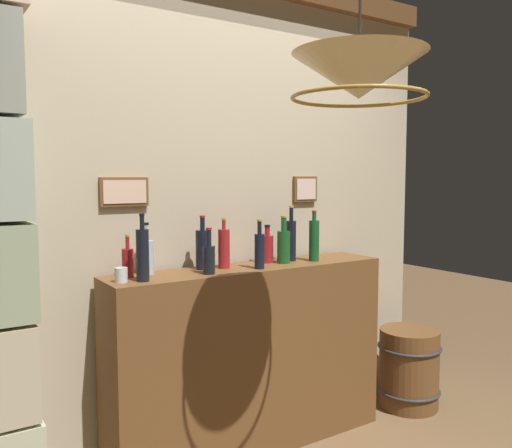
% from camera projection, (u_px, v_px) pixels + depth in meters
% --- Properties ---
extents(panelled_rear_partition, '(3.06, 0.15, 2.84)m').
position_uv_depth(panelled_rear_partition, '(229.00, 193.00, 3.24)').
color(panelled_rear_partition, '#BCAD8E').
rests_on(panelled_rear_partition, ground).
extents(bar_shelf_unit, '(1.71, 0.35, 1.08)m').
position_uv_depth(bar_shelf_unit, '(251.00, 358.00, 3.11)').
color(bar_shelf_unit, brown).
rests_on(bar_shelf_unit, ground).
extents(liquor_bottle_amaro, '(0.06, 0.06, 0.25)m').
position_uv_depth(liquor_bottle_amaro, '(209.00, 258.00, 2.82)').
color(liquor_bottle_amaro, black).
rests_on(liquor_bottle_amaro, bar_shelf_unit).
extents(liquor_bottle_rum, '(0.07, 0.07, 0.29)m').
position_uv_depth(liquor_bottle_rum, '(224.00, 248.00, 3.00)').
color(liquor_bottle_rum, maroon).
rests_on(liquor_bottle_rum, bar_shelf_unit).
extents(liquor_bottle_mezcal, '(0.08, 0.08, 0.30)m').
position_uv_depth(liquor_bottle_mezcal, '(203.00, 249.00, 2.97)').
color(liquor_bottle_mezcal, black).
rests_on(liquor_bottle_mezcal, bar_shelf_unit).
extents(liquor_bottle_tequila, '(0.07, 0.07, 0.23)m').
position_uv_depth(liquor_bottle_tequila, '(267.00, 248.00, 3.20)').
color(liquor_bottle_tequila, maroon).
rests_on(liquor_bottle_tequila, bar_shelf_unit).
extents(liquor_bottle_sherry, '(0.06, 0.06, 0.34)m').
position_uv_depth(liquor_bottle_sherry, '(143.00, 254.00, 2.62)').
color(liquor_bottle_sherry, black).
rests_on(liquor_bottle_sherry, bar_shelf_unit).
extents(liquor_bottle_vodka, '(0.06, 0.06, 0.28)m').
position_uv_depth(liquor_bottle_vodka, '(260.00, 250.00, 2.99)').
color(liquor_bottle_vodka, black).
rests_on(liquor_bottle_vodka, bar_shelf_unit).
extents(liquor_bottle_scotch, '(0.07, 0.07, 0.28)m').
position_uv_depth(liquor_bottle_scotch, '(147.00, 256.00, 2.82)').
color(liquor_bottle_scotch, '#A8B9CD').
rests_on(liquor_bottle_scotch, bar_shelf_unit).
extents(liquor_bottle_bourbon, '(0.08, 0.08, 0.29)m').
position_uv_depth(liquor_bottle_bourbon, '(284.00, 245.00, 3.18)').
color(liquor_bottle_bourbon, '#1B5022').
rests_on(liquor_bottle_bourbon, bar_shelf_unit).
extents(liquor_bottle_rye, '(0.06, 0.06, 0.31)m').
position_uv_depth(liquor_bottle_rye, '(314.00, 240.00, 3.26)').
color(liquor_bottle_rye, '#174F25').
rests_on(liquor_bottle_rye, bar_shelf_unit).
extents(liquor_bottle_whiskey, '(0.06, 0.06, 0.22)m').
position_uv_depth(liquor_bottle_whiskey, '(128.00, 262.00, 2.73)').
color(liquor_bottle_whiskey, maroon).
rests_on(liquor_bottle_whiskey, bar_shelf_unit).
extents(liquor_bottle_gin, '(0.06, 0.06, 0.34)m').
position_uv_depth(liquor_bottle_gin, '(291.00, 239.00, 3.27)').
color(liquor_bottle_gin, black).
rests_on(liquor_bottle_gin, bar_shelf_unit).
extents(glass_tumbler_rocks, '(0.06, 0.06, 0.07)m').
position_uv_depth(glass_tumbler_rocks, '(121.00, 275.00, 2.61)').
color(glass_tumbler_rocks, silver).
rests_on(glass_tumbler_rocks, bar_shelf_unit).
extents(pendant_lamp, '(0.55, 0.55, 0.55)m').
position_uv_depth(pendant_lamp, '(359.00, 78.00, 2.12)').
color(pendant_lamp, beige).
extents(wooden_barrel, '(0.43, 0.43, 0.54)m').
position_uv_depth(wooden_barrel, '(409.00, 368.00, 3.69)').
color(wooden_barrel, brown).
rests_on(wooden_barrel, ground).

